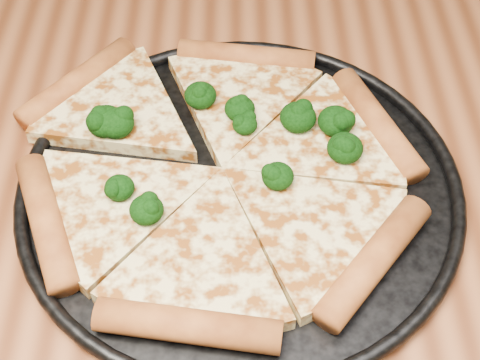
{
  "coord_description": "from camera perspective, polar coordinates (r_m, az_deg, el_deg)",
  "views": [
    {
      "loc": [
        0.11,
        -0.35,
        1.26
      ],
      "look_at": [
        0.11,
        0.07,
        0.77
      ],
      "focal_mm": 52.47,
      "sensor_mm": 36.0,
      "label": 1
    }
  ],
  "objects": [
    {
      "name": "dining_table",
      "position": [
        0.7,
        -9.12,
        -10.27
      ],
      "size": [
        1.2,
        0.9,
        0.75
      ],
      "color": "brown",
      "rests_on": "ground"
    },
    {
      "name": "pizza_pan",
      "position": [
        0.65,
        0.0,
        -0.46
      ],
      "size": [
        0.42,
        0.42,
        0.02
      ],
      "color": "black",
      "rests_on": "dining_table"
    },
    {
      "name": "pizza",
      "position": [
        0.66,
        -1.82,
        1.06
      ],
      "size": [
        0.4,
        0.38,
        0.03
      ],
      "rotation": [
        0.0,
        0.0,
        -0.15
      ],
      "color": "beige",
      "rests_on": "pizza_pan"
    },
    {
      "name": "broccoli_florets",
      "position": [
        0.67,
        -1.39,
        3.81
      ],
      "size": [
        0.26,
        0.18,
        0.03
      ],
      "color": "black",
      "rests_on": "pizza"
    }
  ]
}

